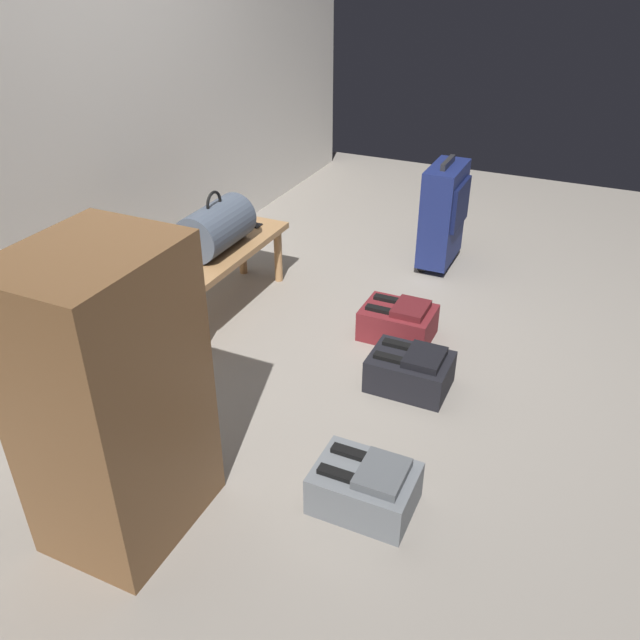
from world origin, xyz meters
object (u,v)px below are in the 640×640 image
object	(u,v)px
cell_phone	(250,224)
backpack_grey	(365,487)
backpack_dark	(410,371)
side_cabinet	(113,400)
duffel_bag_slate	(216,227)
backpack_maroon	(398,321)
bench	(221,257)
suitcase_upright_navy	(443,213)

from	to	relation	value
cell_phone	backpack_grey	distance (m)	2.00
backpack_dark	side_cabinet	distance (m)	1.47
duffel_bag_slate	backpack_maroon	bearing A→B (deg)	-82.44
bench	cell_phone	world-z (taller)	cell_phone
backpack_grey	cell_phone	bearing A→B (deg)	42.33
bench	backpack_maroon	size ratio (longest dim) A/B	2.63
bench	backpack_grey	distance (m)	1.73
backpack_maroon	backpack_dark	world-z (taller)	same
suitcase_upright_navy	backpack_grey	xyz separation A→B (m)	(-2.18, -0.33, -0.27)
bench	suitcase_upright_navy	distance (m)	1.47
bench	suitcase_upright_navy	xyz separation A→B (m)	(1.08, -0.99, 0.04)
suitcase_upright_navy	backpack_grey	size ratio (longest dim) A/B	1.87
bench	duffel_bag_slate	size ratio (longest dim) A/B	2.27
backpack_grey	backpack_dark	bearing A→B (deg)	5.79
backpack_dark	side_cabinet	xyz separation A→B (m)	(-1.22, 0.68, 0.46)
bench	backpack_dark	distance (m)	1.29
duffel_bag_slate	backpack_grey	world-z (taller)	duffel_bag_slate
bench	cell_phone	bearing A→B (deg)	2.51
cell_phone	backpack_maroon	bearing A→B (deg)	-103.08
cell_phone	duffel_bag_slate	bearing A→B (deg)	-177.61
duffel_bag_slate	cell_phone	distance (m)	0.40
backpack_maroon	backpack_grey	xyz separation A→B (m)	(-1.22, -0.28, 0.00)
duffel_bag_slate	backpack_dark	distance (m)	1.33
bench	backpack_dark	xyz separation A→B (m)	(-0.29, -1.23, -0.23)
cell_phone	backpack_maroon	xyz separation A→B (m)	(-0.24, -1.05, -0.29)
cell_phone	side_cabinet	world-z (taller)	side_cabinet
cell_phone	suitcase_upright_navy	xyz separation A→B (m)	(0.72, -1.00, -0.02)
duffel_bag_slate	suitcase_upright_navy	world-z (taller)	duffel_bag_slate
backpack_maroon	backpack_dark	xyz separation A→B (m)	(-0.41, -0.20, 0.00)
backpack_maroon	backpack_grey	distance (m)	1.25
bench	cell_phone	distance (m)	0.37
bench	side_cabinet	world-z (taller)	side_cabinet
bench	suitcase_upright_navy	world-z (taller)	suitcase_upright_navy
backpack_dark	backpack_grey	bearing A→B (deg)	-174.21
bench	side_cabinet	bearing A→B (deg)	-159.99
bench	side_cabinet	size ratio (longest dim) A/B	0.91
duffel_bag_slate	backpack_maroon	xyz separation A→B (m)	(0.14, -1.03, -0.42)
suitcase_upright_navy	cell_phone	bearing A→B (deg)	125.63
suitcase_upright_navy	backpack_maroon	distance (m)	1.00
suitcase_upright_navy	backpack_dark	bearing A→B (deg)	-169.89
cell_phone	suitcase_upright_navy	size ratio (longest dim) A/B	0.20
bench	backpack_dark	bearing A→B (deg)	-103.45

